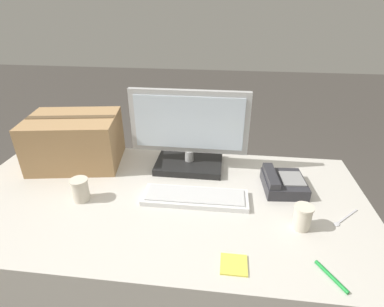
# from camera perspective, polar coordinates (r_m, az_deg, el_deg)

# --- Properties ---
(ground_plane) EXTENTS (12.00, 12.00, 0.00)m
(ground_plane) POSITION_cam_1_polar(r_m,az_deg,el_deg) (1.86, -4.68, -26.67)
(ground_plane) COLOR #47423D
(office_desk) EXTENTS (1.80, 0.90, 0.73)m
(office_desk) POSITION_cam_1_polar(r_m,az_deg,el_deg) (1.58, -5.21, -18.98)
(office_desk) COLOR beige
(office_desk) RESTS_ON ground_plane
(monitor) EXTENTS (0.58, 0.24, 0.41)m
(monitor) POSITION_cam_1_polar(r_m,az_deg,el_deg) (1.49, -0.56, 3.32)
(monitor) COLOR black
(monitor) RESTS_ON office_desk
(keyboard) EXTENTS (0.46, 0.15, 0.03)m
(keyboard) POSITION_cam_1_polar(r_m,az_deg,el_deg) (1.32, 0.63, -8.22)
(keyboard) COLOR silver
(keyboard) RESTS_ON office_desk
(desk_phone) EXTENTS (0.20, 0.22, 0.08)m
(desk_phone) POSITION_cam_1_polar(r_m,az_deg,el_deg) (1.43, 16.87, -5.35)
(desk_phone) COLOR #2D2D33
(desk_phone) RESTS_ON office_desk
(paper_cup_left) EXTENTS (0.08, 0.08, 0.10)m
(paper_cup_left) POSITION_cam_1_polar(r_m,az_deg,el_deg) (1.38, -20.51, -6.45)
(paper_cup_left) COLOR beige
(paper_cup_left) RESTS_ON office_desk
(paper_cup_right) EXTENTS (0.07, 0.07, 0.10)m
(paper_cup_right) POSITION_cam_1_polar(r_m,az_deg,el_deg) (1.22, 20.28, -11.30)
(paper_cup_right) COLOR beige
(paper_cup_right) RESTS_ON office_desk
(spoon) EXTENTS (0.13, 0.12, 0.00)m
(spoon) POSITION_cam_1_polar(r_m,az_deg,el_deg) (1.35, 26.81, -11.18)
(spoon) COLOR silver
(spoon) RESTS_ON office_desk
(cardboard_box) EXTENTS (0.49, 0.39, 0.26)m
(cardboard_box) POSITION_cam_1_polar(r_m,az_deg,el_deg) (1.66, -21.37, 2.35)
(cardboard_box) COLOR tan
(cardboard_box) RESTS_ON office_desk
(pen_marker) EXTENTS (0.08, 0.12, 0.01)m
(pen_marker) POSITION_cam_1_polar(r_m,az_deg,el_deg) (1.11, 24.99, -20.45)
(pen_marker) COLOR #198C33
(pen_marker) RESTS_ON office_desk
(sticky_note_pad) EXTENTS (0.09, 0.09, 0.01)m
(sticky_note_pad) POSITION_cam_1_polar(r_m,az_deg,el_deg) (1.06, 7.97, -20.22)
(sticky_note_pad) COLOR #E5DB4C
(sticky_note_pad) RESTS_ON office_desk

